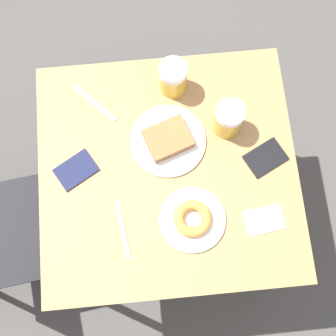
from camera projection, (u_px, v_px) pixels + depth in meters
ground_plane at (168, 211)px, 2.25m from camera, size 8.00×8.00×0.00m
table at (168, 176)px, 1.58m from camera, size 0.80×0.83×0.77m
plate_with_cake at (168, 140)px, 1.52m from camera, size 0.25×0.25×0.05m
plate_with_donut at (192, 219)px, 1.45m from camera, size 0.21×0.21×0.04m
beer_mug_left at (173, 78)px, 1.52m from camera, size 0.09×0.09×0.13m
beer_mug_center at (228, 119)px, 1.48m from camera, size 0.09×0.09×0.13m
napkin_folded at (264, 220)px, 1.46m from camera, size 0.09×0.13×0.00m
fork at (123, 230)px, 1.45m from camera, size 0.18×0.04×0.00m
knife at (94, 103)px, 1.56m from camera, size 0.15×0.15×0.00m
passport_near_edge at (266, 158)px, 1.51m from camera, size 0.13×0.15×0.01m
passport_far_edge at (76, 170)px, 1.50m from camera, size 0.14×0.15×0.01m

